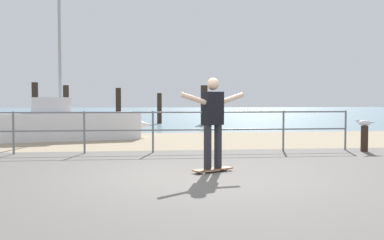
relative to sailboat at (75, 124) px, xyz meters
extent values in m
cube|color=#605B56|center=(3.02, -8.51, -0.52)|extent=(24.00, 10.00, 0.04)
cube|color=tan|center=(3.02, -0.51, -0.52)|extent=(24.00, 6.00, 0.04)
cube|color=slate|center=(3.02, 27.49, -0.52)|extent=(72.00, 50.00, 0.04)
cylinder|color=slate|center=(-0.90, -3.91, 0.01)|extent=(0.05, 0.05, 1.05)
cylinder|color=slate|center=(0.77, -3.91, 0.01)|extent=(0.05, 0.05, 1.05)
cylinder|color=slate|center=(2.44, -3.91, 0.01)|extent=(0.05, 0.05, 1.05)
cylinder|color=slate|center=(4.11, -3.91, 0.01)|extent=(0.05, 0.05, 1.05)
cylinder|color=slate|center=(5.77, -3.91, 0.01)|extent=(0.05, 0.05, 1.05)
cylinder|color=slate|center=(7.44, -3.91, 0.01)|extent=(0.05, 0.05, 1.05)
cylinder|color=slate|center=(1.60, -3.91, 0.50)|extent=(11.68, 0.04, 0.04)
cylinder|color=slate|center=(1.60, -3.91, 0.06)|extent=(11.68, 0.04, 0.04)
cube|color=silver|center=(-0.15, -0.04, -0.07)|extent=(4.61, 2.44, 0.90)
cone|color=silver|center=(1.98, 0.50, -0.07)|extent=(1.25, 1.01, 0.77)
cylinder|color=#9EA0A5|center=(-0.45, -0.11, 2.24)|extent=(0.10, 0.10, 3.72)
cube|color=silver|center=(-0.74, -0.19, 0.63)|extent=(1.38, 1.17, 0.50)
cube|color=brown|center=(3.44, -7.04, -0.45)|extent=(0.80, 0.56, 0.02)
cylinder|color=silver|center=(3.24, -7.25, -0.49)|extent=(0.07, 0.06, 0.06)
cylinder|color=silver|center=(3.16, -7.11, -0.49)|extent=(0.07, 0.06, 0.06)
cylinder|color=silver|center=(3.72, -6.97, -0.49)|extent=(0.07, 0.06, 0.06)
cylinder|color=silver|center=(3.65, -6.84, -0.49)|extent=(0.07, 0.06, 0.06)
cylinder|color=#26262B|center=(3.34, -7.10, -0.03)|extent=(0.14, 0.14, 0.80)
cylinder|color=#26262B|center=(3.55, -6.98, -0.03)|extent=(0.14, 0.14, 0.80)
cube|color=black|center=(3.44, -7.04, 0.67)|extent=(0.41, 0.35, 0.60)
sphere|color=beige|center=(3.44, -7.04, 1.11)|extent=(0.22, 0.22, 0.22)
cylinder|color=beige|center=(3.05, -7.26, 0.84)|extent=(0.53, 0.35, 0.23)
cylinder|color=beige|center=(3.83, -6.82, 0.84)|extent=(0.53, 0.35, 0.23)
cylinder|color=#332319|center=(7.76, -4.30, -0.18)|extent=(0.18, 0.18, 0.67)
ellipsoid|color=white|center=(7.76, -4.30, 0.22)|extent=(0.33, 0.16, 0.14)
sphere|color=white|center=(7.57, -4.29, 0.28)|extent=(0.09, 0.09, 0.09)
cone|color=gold|center=(7.52, -4.29, 0.28)|extent=(0.05, 0.03, 0.02)
cube|color=slate|center=(7.92, -4.31, 0.23)|extent=(0.12, 0.09, 0.02)
cylinder|color=#332319|center=(-3.83, 11.41, 0.62)|extent=(0.35, 0.35, 2.28)
cylinder|color=#332319|center=(-1.51, 7.65, 0.49)|extent=(0.28, 0.28, 2.01)
cylinder|color=#332319|center=(0.81, 12.16, 0.48)|extent=(0.32, 0.32, 1.99)
cylinder|color=#332319|center=(3.14, 9.21, 0.31)|extent=(0.25, 0.25, 1.65)
cylinder|color=#332319|center=(5.46, 8.47, 0.51)|extent=(0.36, 0.36, 2.05)
camera|label=1|loc=(2.14, -15.14, 0.84)|focal=42.33mm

